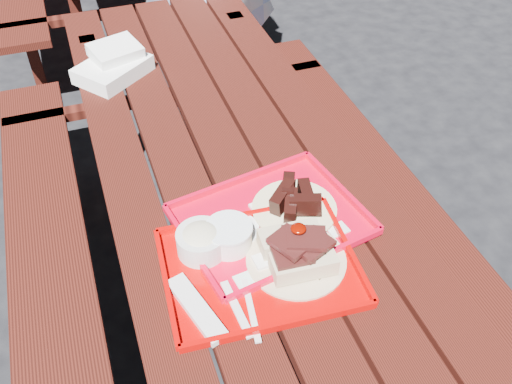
% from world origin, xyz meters
% --- Properties ---
extents(ground, '(60.00, 60.00, 0.00)m').
position_xyz_m(ground, '(0.00, 0.00, 0.00)').
color(ground, black).
rests_on(ground, ground).
extents(picnic_table_near, '(1.41, 2.40, 0.75)m').
position_xyz_m(picnic_table_near, '(-0.00, 0.00, 0.56)').
color(picnic_table_near, '#3C110B').
rests_on(picnic_table_near, ground).
extents(near_tray, '(0.48, 0.39, 0.14)m').
position_xyz_m(near_tray, '(-0.06, -0.32, 0.78)').
color(near_tray, '#B10302').
rests_on(near_tray, picnic_table_near).
extents(far_tray, '(0.51, 0.42, 0.08)m').
position_xyz_m(far_tray, '(0.01, -0.22, 0.77)').
color(far_tray, red).
rests_on(far_tray, picnic_table_near).
extents(white_cloth, '(0.29, 0.28, 0.10)m').
position_xyz_m(white_cloth, '(-0.24, 0.66, 0.79)').
color(white_cloth, white).
rests_on(white_cloth, picnic_table_near).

